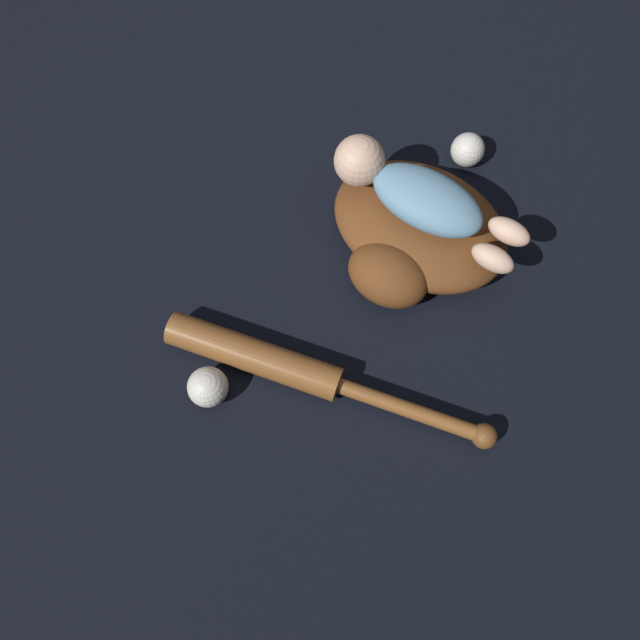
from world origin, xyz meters
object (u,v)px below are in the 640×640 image
Objects in this scene: baseball_glove at (415,233)px; baseball_spare at (468,150)px; baby_figure at (415,193)px; baseball at (208,387)px; baseball_bat at (287,367)px.

baseball_spare is (0.02, -0.23, -0.02)m from baseball_glove.
baseball_glove reaches higher than baseball_spare.
baby_figure reaches higher than baseball.
baseball_bat is 8.24× the size of baseball.
baseball is at bearing 76.52° from baby_figure.
baseball_bat is at bearing 82.08° from baseball_glove.
baseball_glove is 4.99× the size of baseball.
baby_figure is 5.28× the size of baseball.
baseball_glove is at bearing -97.92° from baseball_bat.
baby_figure reaches higher than baseball_bat.
baby_figure reaches higher than baseball_spare.
baseball_spare is (-0.03, -0.58, 0.00)m from baseball_bat.
baseball_glove is 0.09m from baby_figure.
baseball_bat is (0.05, 0.34, -0.02)m from baseball_glove.
baseball_glove is at bearing 142.02° from baby_figure.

